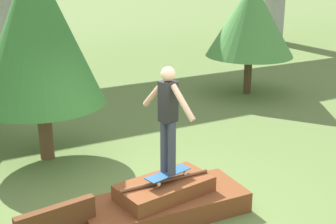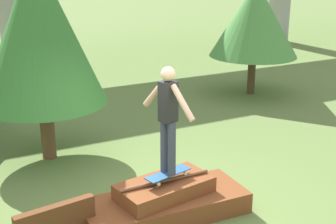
{
  "view_description": "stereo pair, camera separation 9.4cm",
  "coord_description": "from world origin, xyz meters",
  "px_view_note": "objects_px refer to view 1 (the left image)",
  "views": [
    {
      "loc": [
        -2.99,
        -5.68,
        3.81
      ],
      "look_at": [
        0.05,
        0.0,
        1.7
      ],
      "focal_mm": 50.0,
      "sensor_mm": 36.0,
      "label": 1
    },
    {
      "loc": [
        -2.91,
        -5.72,
        3.81
      ],
      "look_at": [
        0.05,
        0.0,
        1.7
      ],
      "focal_mm": 50.0,
      "sensor_mm": 36.0,
      "label": 2
    }
  ],
  "objects_px": {
    "skater": "(168,113)",
    "tree_behind_right": "(37,30)",
    "skateboard": "(168,174)",
    "tree_mid_back": "(251,19)"
  },
  "relations": [
    {
      "from": "skater",
      "to": "tree_behind_right",
      "type": "distance_m",
      "value": 3.39
    },
    {
      "from": "skateboard",
      "to": "tree_mid_back",
      "type": "bearing_deg",
      "value": 43.16
    },
    {
      "from": "tree_behind_right",
      "to": "tree_mid_back",
      "type": "height_order",
      "value": "tree_behind_right"
    },
    {
      "from": "skateboard",
      "to": "skater",
      "type": "xyz_separation_m",
      "value": [
        0.0,
        0.0,
        0.96
      ]
    },
    {
      "from": "skater",
      "to": "tree_mid_back",
      "type": "bearing_deg",
      "value": 43.16
    },
    {
      "from": "skateboard",
      "to": "tree_behind_right",
      "type": "height_order",
      "value": "tree_behind_right"
    },
    {
      "from": "skateboard",
      "to": "tree_behind_right",
      "type": "bearing_deg",
      "value": 109.49
    },
    {
      "from": "tree_mid_back",
      "to": "skateboard",
      "type": "bearing_deg",
      "value": -136.84
    },
    {
      "from": "tree_behind_right",
      "to": "skateboard",
      "type": "bearing_deg",
      "value": -70.51
    },
    {
      "from": "skater",
      "to": "tree_behind_right",
      "type": "bearing_deg",
      "value": 109.49
    }
  ]
}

